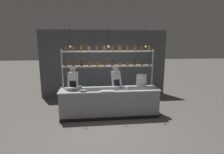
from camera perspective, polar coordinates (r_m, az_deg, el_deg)
The scene contains 14 objects.
ground_plane at distance 5.97m, azimuth -0.79°, elevation -12.46°, with size 40.00×40.00×0.00m, color #5B5651.
back_wall at distance 7.85m, azimuth -2.50°, elevation 4.35°, with size 5.60×0.12×2.94m, color #4C5156.
prep_counter at distance 5.80m, azimuth -0.80°, elevation -8.30°, with size 3.20×0.76×0.92m.
spice_shelf_unit at distance 5.83m, azimuth -1.19°, elevation 5.70°, with size 3.08×0.28×2.32m.
chef_left at distance 6.28m, azimuth -12.49°, elevation -2.72°, with size 0.36×0.29×1.60m.
chef_center at distance 6.23m, azimuth 1.20°, elevation -2.38°, with size 0.41×0.33×1.63m.
container_stack at distance 6.05m, azimuth 9.57°, elevation -1.15°, with size 0.37×0.37×0.40m.
cutting_board at distance 5.43m, azimuth -1.65°, elevation -4.44°, with size 0.40×0.26×0.02m.
prep_bowl_near_left at distance 5.42m, azimuth -9.30°, elevation -4.44°, with size 0.21×0.21×0.06m.
prep_bowl_center_front at distance 5.61m, azimuth -11.90°, elevation -3.95°, with size 0.24×0.24×0.07m.
prep_bowl_center_back at distance 5.76m, azimuth 3.05°, elevation -3.37°, with size 0.20×0.20×0.06m.
prep_bowl_near_right at distance 5.84m, azimuth -10.49°, elevation -3.35°, with size 0.20×0.20×0.06m.
serving_cup_front at distance 5.52m, azimuth 4.84°, elevation -3.76°, with size 0.08×0.08×0.11m.
pendant_light_row at distance 5.47m, azimuth -1.06°, elevation 10.19°, with size 2.42×0.07×0.66m.
Camera 1 is at (-0.53, -5.45, 2.38)m, focal length 28.00 mm.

